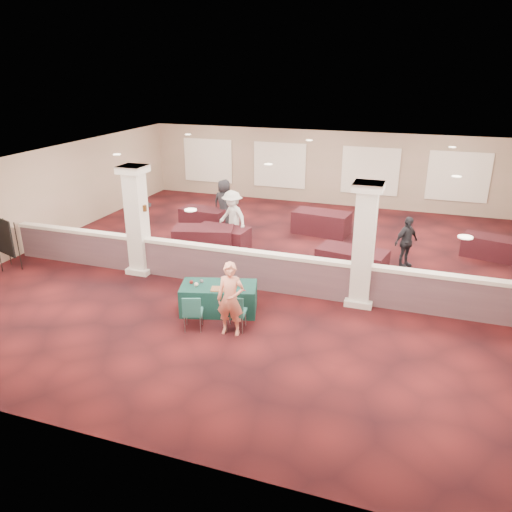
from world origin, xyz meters
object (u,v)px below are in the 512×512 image
(woman, at_px, (231,299))
(far_table_back_right, at_px, (491,247))
(conf_chair_main, at_px, (235,310))
(far_table_front_right, at_px, (352,262))
(far_table_back_left, at_px, (203,217))
(far_table_back_center, at_px, (321,223))
(conf_chair_side, at_px, (192,310))
(easel_board, at_px, (4,237))
(attendee_d, at_px, (224,203))
(attendee_a, at_px, (141,207))
(far_table_front_center, at_px, (222,238))
(attendee_c, at_px, (406,242))
(far_table_front_left, at_px, (204,239))
(near_table, at_px, (219,298))
(attendee_b, at_px, (232,218))

(woman, xyz_separation_m, far_table_back_right, (6.09, 7.24, -0.53))
(conf_chair_main, distance_m, far_table_front_right, 4.68)
(far_table_back_left, relative_size, far_table_back_center, 0.86)
(conf_chair_side, bearing_deg, easel_board, 147.96)
(far_table_front_right, xyz_separation_m, far_table_back_center, (-1.67, 3.54, 0.01))
(woman, bearing_deg, far_table_back_left, 112.32)
(conf_chair_side, relative_size, far_table_front_right, 0.45)
(conf_chair_main, relative_size, attendee_d, 0.50)
(conf_chair_side, distance_m, attendee_a, 8.07)
(far_table_front_right, bearing_deg, conf_chair_side, -123.43)
(far_table_front_center, xyz_separation_m, attendee_c, (5.93, 0.29, 0.43))
(woman, bearing_deg, far_table_back_center, 80.22)
(woman, height_order, far_table_front_center, woman)
(attendee_c, bearing_deg, attendee_d, 112.20)
(far_table_back_right, bearing_deg, woman, -130.06)
(far_table_back_center, bearing_deg, far_table_front_left, -137.68)
(attendee_c, bearing_deg, attendee_a, 125.48)
(far_table_back_right, bearing_deg, attendee_a, -174.44)
(far_table_back_right, bearing_deg, easel_board, -157.22)
(conf_chair_side, xyz_separation_m, far_table_back_center, (1.31, 8.05, -0.12))
(attendee_c, bearing_deg, far_table_front_left, 134.84)
(far_table_front_center, distance_m, far_table_back_left, 2.56)
(far_table_front_center, bearing_deg, conf_chair_side, -74.33)
(conf_chair_side, height_order, woman, woman)
(attendee_a, bearing_deg, far_table_front_right, -22.81)
(far_table_back_left, bearing_deg, near_table, -62.26)
(far_table_front_left, bearing_deg, conf_chair_side, -68.03)
(easel_board, bearing_deg, attendee_a, 88.05)
(far_table_front_center, height_order, attendee_b, attendee_b)
(far_table_front_left, xyz_separation_m, attendee_d, (-0.35, 2.70, 0.51))
(woman, relative_size, attendee_a, 0.98)
(easel_board, relative_size, far_table_front_left, 0.82)
(far_table_front_right, bearing_deg, attendee_a, 167.99)
(woman, bearing_deg, attendee_b, 104.47)
(far_table_front_center, bearing_deg, attendee_d, 110.46)
(attendee_c, bearing_deg, far_table_back_right, -17.87)
(conf_chair_main, distance_m, attendee_a, 8.49)
(far_table_front_right, bearing_deg, far_table_back_left, 154.59)
(attendee_d, bearing_deg, conf_chair_side, 110.16)
(far_table_back_right, height_order, attendee_d, attendee_d)
(woman, bearing_deg, far_table_back_right, 43.22)
(far_table_back_center, bearing_deg, far_table_front_right, -64.78)
(far_table_front_right, height_order, attendee_b, attendee_b)
(far_table_front_right, height_order, attendee_a, attendee_a)
(attendee_d, bearing_deg, attendee_c, 166.62)
(conf_chair_main, distance_m, far_table_front_center, 5.69)
(far_table_back_right, bearing_deg, far_table_back_center, 173.60)
(conf_chair_main, distance_m, far_table_front_left, 5.57)
(near_table, height_order, far_table_front_center, far_table_front_center)
(easel_board, xyz_separation_m, woman, (7.81, -1.40, -0.14))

